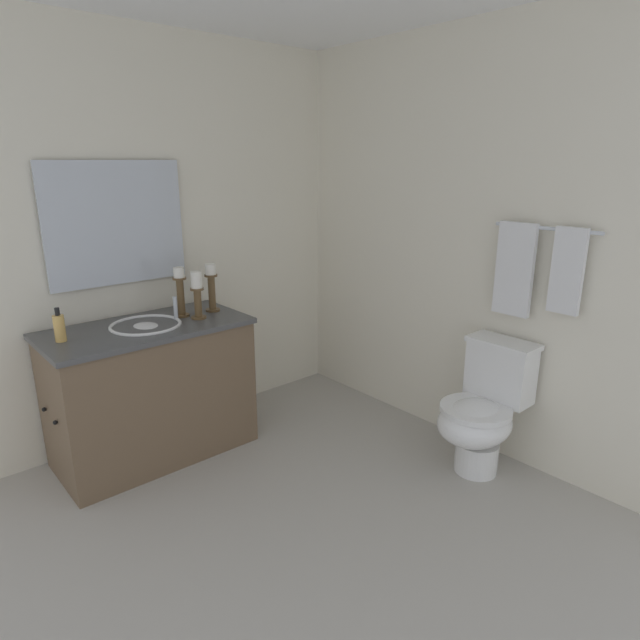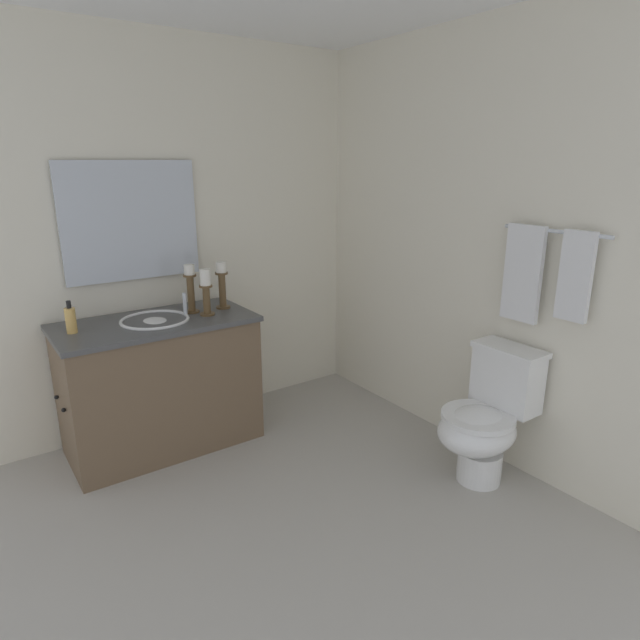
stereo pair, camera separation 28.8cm
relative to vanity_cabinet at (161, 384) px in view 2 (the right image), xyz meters
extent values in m
cube|color=#B2ADA3|center=(1.11, 0.14, -0.41)|extent=(2.87, 2.89, 0.02)
cube|color=silver|center=(1.11, 1.58, 0.82)|extent=(2.87, 0.04, 2.45)
cube|color=silver|center=(-0.32, 0.14, 0.82)|extent=(0.04, 2.89, 2.45)
cube|color=brown|center=(0.00, 0.00, -0.02)|extent=(0.55, 1.10, 0.78)
cube|color=#4C4C4C|center=(0.00, 0.00, 0.39)|extent=(0.58, 1.13, 0.03)
sphere|color=black|center=(-0.10, -0.56, 0.02)|extent=(0.02, 0.02, 0.02)
sphere|color=black|center=(0.10, -0.56, 0.02)|extent=(0.02, 0.02, 0.02)
ellipsoid|color=white|center=(0.00, 0.00, 0.35)|extent=(0.38, 0.30, 0.11)
torus|color=white|center=(0.00, 0.00, 0.41)|extent=(0.40, 0.40, 0.02)
cylinder|color=silver|center=(0.00, 0.19, 0.47)|extent=(0.02, 0.02, 0.14)
cube|color=silver|center=(-0.28, 0.00, 0.95)|extent=(0.02, 0.81, 0.70)
cylinder|color=brown|center=(-0.02, 0.45, 0.41)|extent=(0.09, 0.09, 0.01)
cylinder|color=brown|center=(-0.02, 0.45, 0.51)|extent=(0.04, 0.04, 0.22)
cylinder|color=brown|center=(-0.02, 0.45, 0.63)|extent=(0.08, 0.08, 0.01)
cylinder|color=white|center=(-0.02, 0.45, 0.67)|extent=(0.06, 0.06, 0.07)
cylinder|color=brown|center=(0.07, 0.30, 0.41)|extent=(0.09, 0.09, 0.01)
cylinder|color=brown|center=(0.07, 0.30, 0.49)|extent=(0.04, 0.04, 0.17)
cylinder|color=brown|center=(0.07, 0.30, 0.58)|extent=(0.08, 0.08, 0.01)
cylinder|color=white|center=(0.07, 0.30, 0.64)|extent=(0.06, 0.06, 0.10)
cylinder|color=brown|center=(-0.04, 0.25, 0.41)|extent=(0.09, 0.09, 0.01)
cylinder|color=brown|center=(-0.04, 0.25, 0.51)|extent=(0.04, 0.04, 0.23)
cylinder|color=brown|center=(-0.04, 0.25, 0.63)|extent=(0.08, 0.08, 0.01)
cylinder|color=white|center=(-0.04, 0.25, 0.67)|extent=(0.06, 0.06, 0.06)
cylinder|color=#E5B259|center=(-0.03, -0.45, 0.47)|extent=(0.06, 0.06, 0.14)
cylinder|color=black|center=(-0.03, -0.45, 0.56)|extent=(0.02, 0.02, 0.04)
cylinder|color=white|center=(1.40, 1.28, -0.31)|extent=(0.24, 0.24, 0.18)
ellipsoid|color=white|center=(1.40, 1.23, -0.08)|extent=(0.38, 0.46, 0.24)
cylinder|color=white|center=(1.40, 1.23, 0.00)|extent=(0.39, 0.39, 0.03)
cube|color=white|center=(1.40, 1.45, 0.16)|extent=(0.36, 0.17, 0.32)
cube|color=white|center=(1.40, 1.45, 0.33)|extent=(0.38, 0.19, 0.03)
cylinder|color=silver|center=(1.53, 1.52, 0.97)|extent=(0.57, 0.02, 0.02)
cube|color=white|center=(1.39, 1.50, 0.74)|extent=(0.21, 0.03, 0.51)
cube|color=white|center=(1.67, 1.50, 0.77)|extent=(0.16, 0.03, 0.44)
camera|label=1|loc=(2.85, -1.18, 1.31)|focal=30.21mm
camera|label=2|loc=(3.03, -0.95, 1.31)|focal=30.21mm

